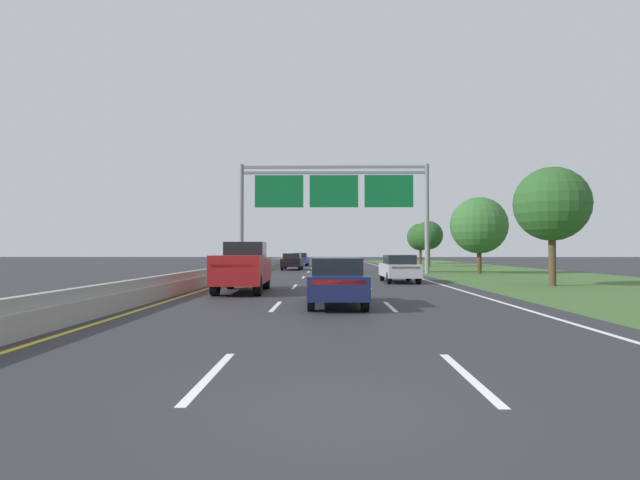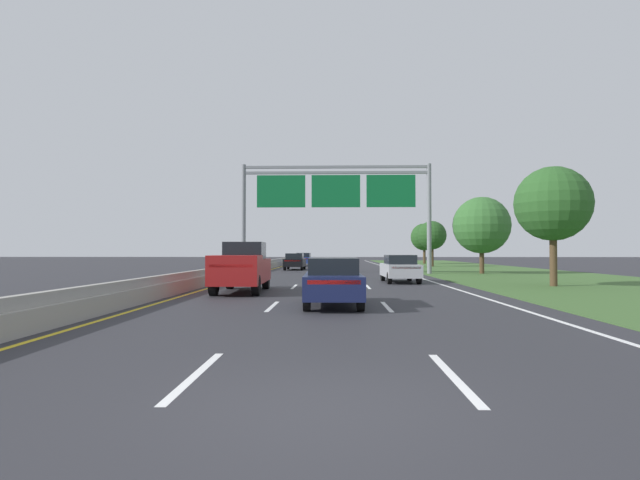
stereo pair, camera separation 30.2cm
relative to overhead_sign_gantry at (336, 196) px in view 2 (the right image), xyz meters
The scene contains 14 objects.
ground_plane 6.29m from the overhead_sign_gantry, 104.50° to the left, with size 220.00×220.00×0.00m, color #2B2B30.
lane_striping 6.22m from the overhead_sign_gantry, 113.14° to the left, with size 11.96×106.00×0.01m.
grass_verge_right 15.02m from the overhead_sign_gantry, ahead, with size 14.00×110.00×0.02m, color #3D602D.
median_barrier_concrete 9.10m from the overhead_sign_gantry, behind, with size 0.60×110.00×0.85m.
overhead_sign_gantry is the anchor object (origin of this frame).
pickup_truck_red 18.84m from the overhead_sign_gantry, 103.34° to the right, with size 2.15×5.45×2.20m.
car_silver_right_lane_sedan 12.50m from the overhead_sign_gantry, 71.24° to the right, with size 1.92×4.44×1.57m.
car_black_left_lane_sedan 10.60m from the overhead_sign_gantry, 115.18° to the left, with size 1.90×4.43×1.57m.
car_blue_left_lane_sedan 21.79m from the overhead_sign_gantry, 100.36° to the left, with size 1.93×4.44×1.57m.
car_navy_centre_lane_sedan 23.75m from the overhead_sign_gantry, 90.45° to the right, with size 1.89×4.43×1.57m.
roadside_tree_near 17.77m from the overhead_sign_gantry, 51.60° to the right, with size 3.78×3.78×6.09m.
roadside_tree_mid 11.75m from the overhead_sign_gantry, ahead, with size 4.48×4.48×6.08m.
roadside_tree_far 21.56m from the overhead_sign_gantry, 58.75° to the left, with size 3.29×3.29×5.25m.
roadside_tree_distant 33.36m from the overhead_sign_gantry, 67.98° to the left, with size 3.78×3.78×5.65m.
Camera 2 is at (0.15, -5.74, 1.80)m, focal length 28.18 mm.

